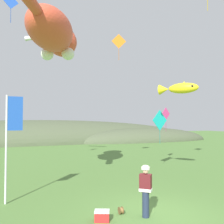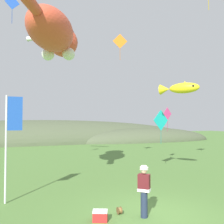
{
  "view_description": "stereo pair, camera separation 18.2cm",
  "coord_description": "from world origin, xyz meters",
  "px_view_note": "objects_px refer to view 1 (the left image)",
  "views": [
    {
      "loc": [
        -4.91,
        -7.63,
        3.32
      ],
      "look_at": [
        0.0,
        4.0,
        3.78
      ],
      "focal_mm": 40.0,
      "sensor_mm": 36.0,
      "label": 1
    },
    {
      "loc": [
        -4.74,
        -7.7,
        3.32
      ],
      "look_at": [
        0.0,
        4.0,
        3.78
      ],
      "focal_mm": 40.0,
      "sensor_mm": 36.0,
      "label": 2
    }
  ],
  "objects_px": {
    "kite_spool": "(121,210)",
    "festival_banner_pole": "(10,132)",
    "kite_fish_windsock": "(179,88)",
    "kite_diamond_orange": "(119,41)",
    "kite_diamond_pink": "(166,114)",
    "festival_attendant": "(146,189)",
    "kite_diamond_teal": "(160,120)",
    "picnic_cooler": "(102,216)",
    "kite_diamond_blue": "(11,2)",
    "kite_tube_streamer": "(39,37)",
    "kite_giant_cat": "(53,34)"
  },
  "relations": [
    {
      "from": "kite_giant_cat",
      "to": "kite_diamond_teal",
      "type": "relative_size",
      "value": 3.22
    },
    {
      "from": "festival_banner_pole",
      "to": "kite_diamond_orange",
      "type": "relative_size",
      "value": 2.16
    },
    {
      "from": "kite_spool",
      "to": "kite_fish_windsock",
      "type": "xyz_separation_m",
      "value": [
        5.84,
        4.15,
        5.19
      ]
    },
    {
      "from": "kite_giant_cat",
      "to": "kite_tube_streamer",
      "type": "height_order",
      "value": "kite_tube_streamer"
    },
    {
      "from": "kite_diamond_pink",
      "to": "kite_diamond_orange",
      "type": "bearing_deg",
      "value": 171.43
    },
    {
      "from": "festival_banner_pole",
      "to": "kite_diamond_blue",
      "type": "relative_size",
      "value": 2.42
    },
    {
      "from": "festival_attendant",
      "to": "kite_diamond_orange",
      "type": "relative_size",
      "value": 0.87
    },
    {
      "from": "kite_diamond_teal",
      "to": "festival_banner_pole",
      "type": "bearing_deg",
      "value": -159.4
    },
    {
      "from": "kite_spool",
      "to": "kite_diamond_teal",
      "type": "height_order",
      "value": "kite_diamond_teal"
    },
    {
      "from": "festival_banner_pole",
      "to": "kite_tube_streamer",
      "type": "xyz_separation_m",
      "value": [
        2.15,
        9.63,
        7.24
      ]
    },
    {
      "from": "festival_banner_pole",
      "to": "kite_fish_windsock",
      "type": "distance_m",
      "value": 9.9
    },
    {
      "from": "kite_spool",
      "to": "kite_fish_windsock",
      "type": "height_order",
      "value": "kite_fish_windsock"
    },
    {
      "from": "kite_diamond_teal",
      "to": "kite_diamond_orange",
      "type": "relative_size",
      "value": 1.15
    },
    {
      "from": "kite_spool",
      "to": "kite_fish_windsock",
      "type": "relative_size",
      "value": 0.11
    },
    {
      "from": "kite_diamond_orange",
      "to": "kite_giant_cat",
      "type": "bearing_deg",
      "value": -149.23
    },
    {
      "from": "picnic_cooler",
      "to": "kite_diamond_orange",
      "type": "xyz_separation_m",
      "value": [
        4.93,
        9.48,
        9.3
      ]
    },
    {
      "from": "picnic_cooler",
      "to": "kite_diamond_pink",
      "type": "distance_m",
      "value": 13.06
    },
    {
      "from": "kite_diamond_blue",
      "to": "kite_diamond_orange",
      "type": "relative_size",
      "value": 0.89
    },
    {
      "from": "kite_spool",
      "to": "festival_banner_pole",
      "type": "xyz_separation_m",
      "value": [
        -3.66,
        2.78,
        2.75
      ]
    },
    {
      "from": "festival_banner_pole",
      "to": "kite_fish_windsock",
      "type": "xyz_separation_m",
      "value": [
        9.5,
        1.37,
        2.44
      ]
    },
    {
      "from": "picnic_cooler",
      "to": "kite_diamond_blue",
      "type": "height_order",
      "value": "kite_diamond_blue"
    },
    {
      "from": "festival_attendant",
      "to": "kite_fish_windsock",
      "type": "distance_m",
      "value": 8.27
    },
    {
      "from": "kite_diamond_blue",
      "to": "kite_tube_streamer",
      "type": "bearing_deg",
      "value": 60.9
    },
    {
      "from": "festival_attendant",
      "to": "kite_diamond_pink",
      "type": "distance_m",
      "value": 12.07
    },
    {
      "from": "kite_tube_streamer",
      "to": "kite_diamond_pink",
      "type": "distance_m",
      "value": 11.99
    },
    {
      "from": "festival_attendant",
      "to": "festival_banner_pole",
      "type": "distance_m",
      "value": 5.82
    },
    {
      "from": "kite_diamond_orange",
      "to": "kite_diamond_pink",
      "type": "bearing_deg",
      "value": -8.57
    },
    {
      "from": "kite_giant_cat",
      "to": "picnic_cooler",
      "type": "bearing_deg",
      "value": -84.38
    },
    {
      "from": "festival_banner_pole",
      "to": "kite_diamond_orange",
      "type": "distance_m",
      "value": 12.0
    },
    {
      "from": "kite_spool",
      "to": "picnic_cooler",
      "type": "height_order",
      "value": "picnic_cooler"
    },
    {
      "from": "picnic_cooler",
      "to": "kite_diamond_orange",
      "type": "bearing_deg",
      "value": 62.5
    },
    {
      "from": "festival_banner_pole",
      "to": "kite_tube_streamer",
      "type": "relative_size",
      "value": 2.02
    },
    {
      "from": "kite_diamond_blue",
      "to": "kite_diamond_pink",
      "type": "bearing_deg",
      "value": 0.06
    },
    {
      "from": "kite_diamond_pink",
      "to": "kite_tube_streamer",
      "type": "bearing_deg",
      "value": 157.86
    },
    {
      "from": "kite_diamond_teal",
      "to": "kite_diamond_blue",
      "type": "height_order",
      "value": "kite_diamond_blue"
    },
    {
      "from": "kite_tube_streamer",
      "to": "kite_diamond_teal",
      "type": "bearing_deg",
      "value": -38.88
    },
    {
      "from": "festival_attendant",
      "to": "kite_diamond_teal",
      "type": "height_order",
      "value": "kite_diamond_teal"
    },
    {
      "from": "kite_giant_cat",
      "to": "kite_fish_windsock",
      "type": "distance_m",
      "value": 8.03
    },
    {
      "from": "picnic_cooler",
      "to": "kite_giant_cat",
      "type": "distance_m",
      "value": 10.16
    },
    {
      "from": "kite_fish_windsock",
      "to": "kite_diamond_pink",
      "type": "xyz_separation_m",
      "value": [
        2.13,
        4.4,
        -1.43
      ]
    },
    {
      "from": "kite_spool",
      "to": "festival_banner_pole",
      "type": "relative_size",
      "value": 0.06
    },
    {
      "from": "festival_banner_pole",
      "to": "kite_diamond_blue",
      "type": "height_order",
      "value": "kite_diamond_blue"
    },
    {
      "from": "festival_banner_pole",
      "to": "kite_fish_windsock",
      "type": "bearing_deg",
      "value": 8.22
    },
    {
      "from": "kite_diamond_orange",
      "to": "kite_diamond_pink",
      "type": "height_order",
      "value": "kite_diamond_orange"
    },
    {
      "from": "festival_attendant",
      "to": "festival_banner_pole",
      "type": "bearing_deg",
      "value": 142.01
    },
    {
      "from": "kite_tube_streamer",
      "to": "festival_attendant",
      "type": "bearing_deg",
      "value": -80.46
    },
    {
      "from": "picnic_cooler",
      "to": "kite_tube_streamer",
      "type": "bearing_deg",
      "value": 92.99
    },
    {
      "from": "festival_attendant",
      "to": "picnic_cooler",
      "type": "distance_m",
      "value": 1.72
    },
    {
      "from": "kite_tube_streamer",
      "to": "kite_giant_cat",
      "type": "bearing_deg",
      "value": -89.48
    },
    {
      "from": "kite_diamond_blue",
      "to": "kite_diamond_orange",
      "type": "height_order",
      "value": "kite_diamond_blue"
    }
  ]
}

